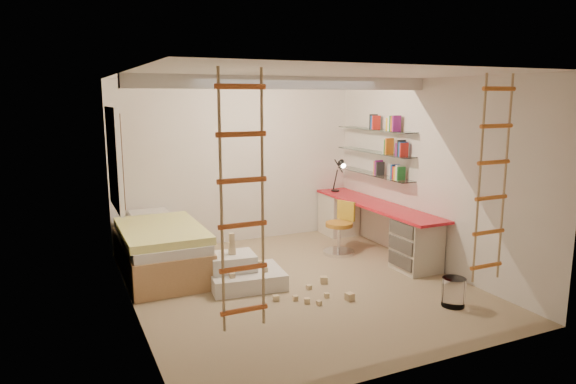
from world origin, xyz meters
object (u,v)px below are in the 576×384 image
bed (160,249)px  swivel_chair (340,235)px  desk (374,225)px  play_platform (242,274)px

bed → swivel_chair: (2.63, -0.30, -0.04)m
desk → swivel_chair: (-0.56, 0.07, -0.11)m
play_platform → swivel_chair: bearing=19.8°
desk → bed: 3.22m
bed → play_platform: bearing=-48.7°
play_platform → desk: bearing=13.9°
desk → bed: bearing=173.5°
swivel_chair → play_platform: (-1.80, -0.65, -0.13)m
desk → swivel_chair: swivel_chair is taller
desk → play_platform: (-2.36, -0.58, -0.25)m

